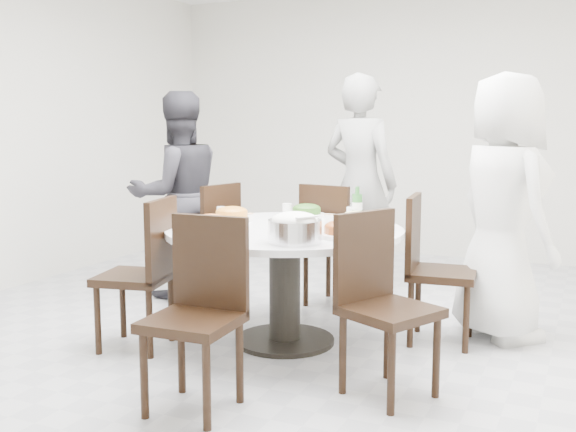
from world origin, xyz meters
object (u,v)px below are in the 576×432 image
at_px(diner_right, 503,208).
at_px(chair_s, 192,317).
at_px(chair_nw, 203,244).
at_px(chair_sw, 134,274).
at_px(diner_left, 178,195).
at_px(diner_middle, 360,184).
at_px(chair_se, 390,307).
at_px(beverage_bottle, 357,204).
at_px(chair_n, 336,244).
at_px(chair_ne, 442,270).
at_px(rice_bowl, 295,231).
at_px(dining_table, 285,286).
at_px(soup_bowl, 212,228).

bearing_deg(diner_right, chair_s, 104.24).
bearing_deg(chair_nw, chair_sw, 19.22).
bearing_deg(diner_left, diner_middle, 159.88).
xyz_separation_m(chair_se, beverage_bottle, (-0.53, 1.02, 0.39)).
bearing_deg(diner_middle, chair_n, 100.73).
bearing_deg(chair_ne, diner_right, -56.75).
relative_size(chair_ne, chair_n, 1.00).
bearing_deg(chair_sw, diner_middle, 146.04).
bearing_deg(chair_se, chair_ne, 22.84).
bearing_deg(rice_bowl, chair_nw, 140.08).
height_order(chair_s, diner_middle, diner_middle).
xyz_separation_m(chair_nw, chair_s, (0.99, -1.71, 0.00)).
distance_m(chair_nw, beverage_bottle, 1.35).
distance_m(chair_se, beverage_bottle, 1.22).
xyz_separation_m(diner_middle, diner_left, (-1.28, -0.80, -0.08)).
distance_m(dining_table, chair_nw, 1.14).
distance_m(chair_s, diner_left, 2.30).
bearing_deg(diner_middle, chair_se, 124.28).
distance_m(chair_s, chair_se, 1.01).
xyz_separation_m(chair_s, chair_se, (0.83, 0.58, 0.00)).
bearing_deg(beverage_bottle, diner_middle, 107.58).
bearing_deg(rice_bowl, diner_middle, 98.22).
bearing_deg(beverage_bottle, chair_nw, 175.22).
xyz_separation_m(chair_nw, diner_right, (2.21, 0.11, 0.39)).
distance_m(chair_sw, soup_bowl, 0.63).
bearing_deg(diner_left, chair_s, 73.14).
xyz_separation_m(chair_nw, diner_middle, (0.95, 0.94, 0.43)).
distance_m(chair_s, beverage_bottle, 1.68).
height_order(chair_ne, diner_left, diner_left).
xyz_separation_m(diner_left, beverage_bottle, (1.61, -0.25, 0.04)).
bearing_deg(diner_right, chair_n, 34.39).
xyz_separation_m(chair_nw, chair_se, (1.82, -1.13, 0.00)).
distance_m(chair_sw, beverage_bottle, 1.53).
relative_size(diner_middle, rice_bowl, 6.01).
bearing_deg(chair_sw, diner_left, -170.73).
bearing_deg(chair_ne, diner_left, 76.26).
bearing_deg(diner_middle, soup_bowl, 93.96).
distance_m(chair_sw, chair_s, 1.06).
bearing_deg(rice_bowl, diner_right, 49.88).
bearing_deg(diner_right, chair_ne, 87.14).
bearing_deg(beverage_bottle, chair_s, -100.36).
bearing_deg(chair_s, chair_sw, 140.09).
bearing_deg(diner_left, chair_nw, 103.72).
relative_size(chair_s, beverage_bottle, 4.05).
relative_size(chair_nw, beverage_bottle, 4.05).
bearing_deg(chair_ne, chair_s, 144.30).
relative_size(chair_sw, chair_se, 1.00).
relative_size(chair_n, chair_s, 1.00).
bearing_deg(soup_bowl, chair_n, 79.85).
distance_m(chair_nw, diner_middle, 1.41).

